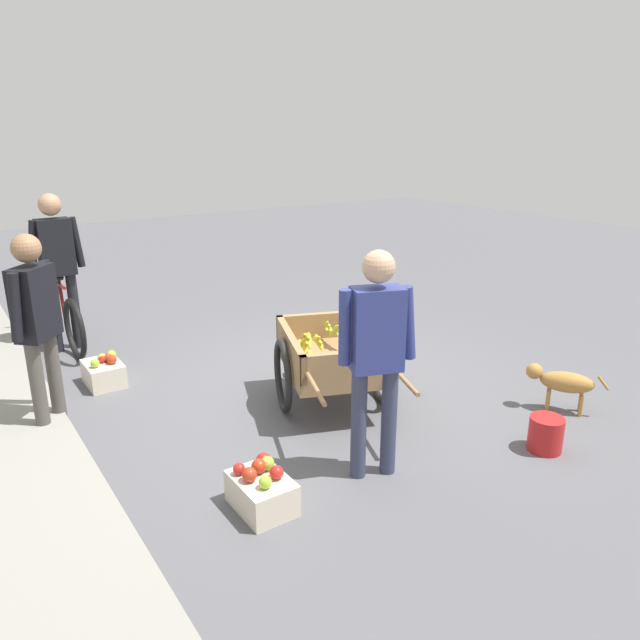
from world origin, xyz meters
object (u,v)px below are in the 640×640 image
(cyclist_person, at_px, (57,258))
(bystander_person, at_px, (37,318))
(vendor_person, at_px, (376,346))
(dog, at_px, (562,382))
(plastic_bucket, at_px, (546,434))
(mixed_fruit_crate, at_px, (104,372))
(fruit_cart, at_px, (333,358))
(apple_crate, at_px, (262,489))
(bicycle, at_px, (62,316))

(cyclist_person, xyz_separation_m, bystander_person, (-1.90, 0.54, -0.07))
(vendor_person, distance_m, dog, 2.10)
(plastic_bucket, bearing_deg, mixed_fruit_crate, 37.75)
(plastic_bucket, bearing_deg, fruit_cart, 29.45)
(dog, height_order, bystander_person, bystander_person)
(apple_crate, distance_m, bystander_person, 2.23)
(fruit_cart, height_order, mixed_fruit_crate, fruit_cart)
(mixed_fruit_crate, bearing_deg, bicycle, 2.90)
(cyclist_person, relative_size, bystander_person, 1.06)
(bicycle, xyz_separation_m, plastic_bucket, (-4.50, -2.50, -0.22))
(cyclist_person, height_order, dog, cyclist_person)
(bystander_person, bearing_deg, apple_crate, -154.32)
(plastic_bucket, bearing_deg, dog, -62.77)
(dog, xyz_separation_m, bystander_person, (2.09, 3.72, 0.69))
(bicycle, relative_size, bystander_person, 1.03)
(fruit_cart, relative_size, dog, 3.11)
(vendor_person, xyz_separation_m, plastic_bucket, (-0.49, -1.29, -0.83))
(cyclist_person, bearing_deg, apple_crate, -174.58)
(cyclist_person, relative_size, plastic_bucket, 6.32)
(dog, relative_size, bystander_person, 0.36)
(apple_crate, distance_m, mixed_fruit_crate, 2.58)
(apple_crate, bearing_deg, bystander_person, 25.68)
(apple_crate, height_order, mixed_fruit_crate, apple_crate)
(fruit_cart, xyz_separation_m, vendor_person, (-1.07, 0.41, 0.53))
(bicycle, bearing_deg, dog, -142.47)
(dog, bearing_deg, cyclist_person, 38.50)
(dog, xyz_separation_m, mixed_fruit_crate, (2.79, 3.12, -0.14))
(cyclist_person, distance_m, bystander_person, 1.98)
(vendor_person, bearing_deg, mixed_fruit_crate, 23.31)
(mixed_fruit_crate, bearing_deg, fruit_cart, -135.58)
(bicycle, relative_size, mixed_fruit_crate, 3.78)
(cyclist_person, bearing_deg, fruit_cart, -149.95)
(bicycle, height_order, cyclist_person, cyclist_person)
(fruit_cart, xyz_separation_m, bystander_person, (0.89, 2.16, 0.52))
(bystander_person, bearing_deg, vendor_person, -138.26)
(cyclist_person, distance_m, plastic_bucket, 5.09)
(bicycle, height_order, plastic_bucket, bicycle)
(bicycle, relative_size, cyclist_person, 0.97)
(vendor_person, height_order, dog, vendor_person)
(bystander_person, bearing_deg, bicycle, -14.56)
(vendor_person, relative_size, cyclist_person, 0.94)
(vendor_person, relative_size, dog, 2.77)
(fruit_cart, distance_m, bicycle, 3.36)
(plastic_bucket, bearing_deg, vendor_person, 69.27)
(fruit_cart, xyz_separation_m, cyclist_person, (2.79, 1.62, 0.59))
(bicycle, height_order, apple_crate, bicycle)
(bicycle, bearing_deg, mixed_fruit_crate, -177.10)
(bicycle, bearing_deg, apple_crate, -174.68)
(dog, bearing_deg, plastic_bucket, 117.23)
(apple_crate, bearing_deg, dog, -94.52)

